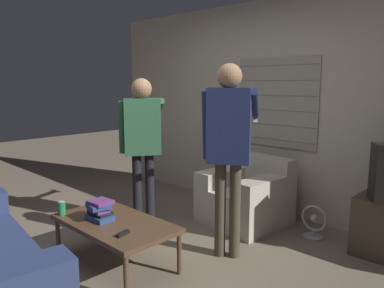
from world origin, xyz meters
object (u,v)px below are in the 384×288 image
object	(u,v)px
person_right_standing	(229,137)
floor_fan	(314,223)
person_left_standing	(142,134)
book_stack	(100,210)
soda_can	(62,208)
coffee_table	(115,225)
spare_remote	(123,234)
armchair_beige	(247,196)

from	to	relation	value
person_right_standing	floor_fan	size ratio (longest dim) A/B	5.03
person_left_standing	book_stack	world-z (taller)	person_left_standing
person_left_standing	soda_can	distance (m)	1.16
coffee_table	person_left_standing	distance (m)	1.17
book_stack	soda_can	xyz separation A→B (m)	(-0.35, -0.17, -0.02)
spare_remote	person_left_standing	bearing A→B (deg)	120.63
spare_remote	armchair_beige	bearing A→B (deg)	79.29
armchair_beige	soda_can	size ratio (longest dim) A/B	7.10
person_right_standing	book_stack	world-z (taller)	person_right_standing
coffee_table	person_left_standing	world-z (taller)	person_left_standing
person_left_standing	coffee_table	bearing A→B (deg)	-108.58
soda_can	spare_remote	distance (m)	0.78
soda_can	floor_fan	bearing A→B (deg)	53.69
person_left_standing	book_stack	size ratio (longest dim) A/B	6.87
coffee_table	book_stack	world-z (taller)	book_stack
spare_remote	floor_fan	world-z (taller)	spare_remote
coffee_table	book_stack	bearing A→B (deg)	-149.78
person_left_standing	floor_fan	size ratio (longest dim) A/B	4.69
armchair_beige	soda_can	bearing A→B (deg)	74.52
person_right_standing	book_stack	xyz separation A→B (m)	(-0.71, -0.89, -0.62)
person_right_standing	floor_fan	xyz separation A→B (m)	(0.39, 0.92, -0.95)
person_right_standing	spare_remote	xyz separation A→B (m)	(-0.29, -0.95, -0.69)
book_stack	floor_fan	bearing A→B (deg)	58.65
person_left_standing	person_right_standing	world-z (taller)	person_right_standing
coffee_table	person_left_standing	xyz separation A→B (m)	(-0.57, 0.77, 0.67)
floor_fan	soda_can	bearing A→B (deg)	-126.31
spare_remote	floor_fan	bearing A→B (deg)	56.77
armchair_beige	person_left_standing	xyz separation A→B (m)	(-0.79, -0.86, 0.72)
coffee_table	spare_remote	distance (m)	0.33
book_stack	soda_can	size ratio (longest dim) A/B	1.88
book_stack	floor_fan	xyz separation A→B (m)	(1.10, 1.81, -0.33)
coffee_table	person_right_standing	distance (m)	1.25
spare_remote	coffee_table	bearing A→B (deg)	143.26
spare_remote	floor_fan	xyz separation A→B (m)	(0.69, 1.87, -0.26)
armchair_beige	spare_remote	size ratio (longest dim) A/B	6.59
coffee_table	soda_can	bearing A→B (deg)	-153.17
person_left_standing	book_stack	bearing A→B (deg)	-117.04
armchair_beige	soda_can	xyz separation A→B (m)	(-0.70, -1.87, 0.16)
book_stack	armchair_beige	bearing A→B (deg)	78.56
coffee_table	soda_can	world-z (taller)	soda_can
book_stack	floor_fan	distance (m)	2.15
coffee_table	person_right_standing	bearing A→B (deg)	54.33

